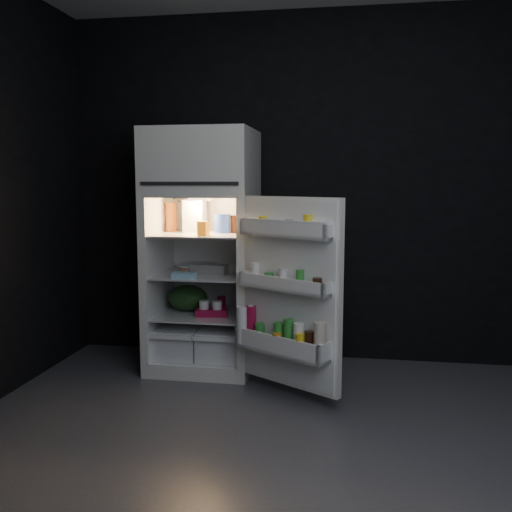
% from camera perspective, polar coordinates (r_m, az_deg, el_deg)
% --- Properties ---
extents(floor, '(4.00, 3.40, 0.00)m').
position_cam_1_polar(floor, '(3.14, 4.57, -19.17)').
color(floor, '#4D4D52').
rests_on(floor, ground).
extents(wall_back, '(4.00, 0.00, 2.70)m').
position_cam_1_polar(wall_back, '(4.50, 6.66, 6.73)').
color(wall_back, black).
rests_on(wall_back, ground).
extents(wall_front, '(4.00, 0.00, 2.70)m').
position_cam_1_polar(wall_front, '(1.12, -2.39, 4.64)').
color(wall_front, black).
rests_on(wall_front, ground).
extents(refrigerator, '(0.76, 0.71, 1.78)m').
position_cam_1_polar(refrigerator, '(4.28, -5.24, 1.42)').
color(refrigerator, white).
rests_on(refrigerator, ground).
extents(fridge_door, '(0.71, 0.55, 1.22)m').
position_cam_1_polar(fridge_door, '(3.63, 3.18, -4.03)').
color(fridge_door, white).
rests_on(fridge_door, ground).
extents(milk_jug, '(0.15, 0.15, 0.24)m').
position_cam_1_polar(milk_jug, '(4.30, -6.17, 3.98)').
color(milk_jug, white).
rests_on(milk_jug, refrigerator).
extents(mayo_jar, '(0.13, 0.13, 0.14)m').
position_cam_1_polar(mayo_jar, '(4.22, -3.37, 3.27)').
color(mayo_jar, '#1B3895').
rests_on(mayo_jar, refrigerator).
extents(jam_jar, '(0.11, 0.11, 0.13)m').
position_cam_1_polar(jam_jar, '(4.23, -1.96, 3.22)').
color(jam_jar, black).
rests_on(jam_jar, refrigerator).
extents(amber_bottle, '(0.11, 0.11, 0.22)m').
position_cam_1_polar(amber_bottle, '(4.40, -8.47, 3.89)').
color(amber_bottle, '#B0551C').
rests_on(amber_bottle, refrigerator).
extents(small_carton, '(0.08, 0.07, 0.10)m').
position_cam_1_polar(small_carton, '(4.03, -5.30, 2.77)').
color(small_carton, orange).
rests_on(small_carton, refrigerator).
extents(egg_carton, '(0.28, 0.15, 0.07)m').
position_cam_1_polar(egg_carton, '(4.22, -4.70, -1.32)').
color(egg_carton, gray).
rests_on(egg_carton, refrigerator).
extents(pie, '(0.33, 0.33, 0.04)m').
position_cam_1_polar(pie, '(4.39, -5.85, -1.18)').
color(pie, '#AA7859').
rests_on(pie, refrigerator).
extents(flat_package, '(0.17, 0.10, 0.04)m').
position_cam_1_polar(flat_package, '(4.06, -7.19, -1.92)').
color(flat_package, '#8FC6DD').
rests_on(flat_package, refrigerator).
extents(wrapped_pkg, '(0.14, 0.12, 0.05)m').
position_cam_1_polar(wrapped_pkg, '(4.31, -2.09, -1.26)').
color(wrapped_pkg, beige).
rests_on(wrapped_pkg, refrigerator).
extents(produce_bag, '(0.36, 0.32, 0.20)m').
position_cam_1_polar(produce_bag, '(4.37, -6.83, -4.19)').
color(produce_bag, '#193815').
rests_on(produce_bag, refrigerator).
extents(yogurt_tray, '(0.25, 0.16, 0.05)m').
position_cam_1_polar(yogurt_tray, '(4.21, -4.44, -5.64)').
color(yogurt_tray, maroon).
rests_on(yogurt_tray, refrigerator).
extents(small_can_red, '(0.07, 0.07, 0.09)m').
position_cam_1_polar(small_can_red, '(4.46, -3.47, -4.63)').
color(small_can_red, maroon).
rests_on(small_can_red, refrigerator).
extents(small_can_silver, '(0.09, 0.09, 0.09)m').
position_cam_1_polar(small_can_silver, '(4.37, -1.32, -4.87)').
color(small_can_silver, silver).
rests_on(small_can_silver, refrigerator).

